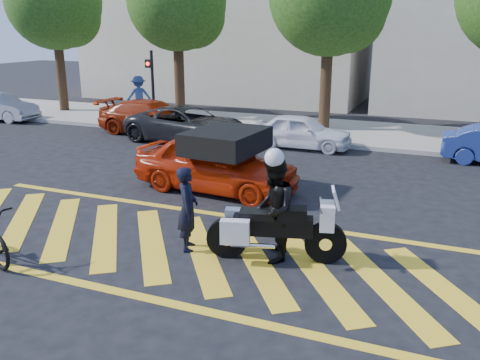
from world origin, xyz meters
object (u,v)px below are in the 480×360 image
at_px(red_convertible, 216,163).
at_px(parked_mid_left, 188,125).
at_px(police_motorcycle, 274,228).
at_px(officer_moto, 273,210).
at_px(parked_left, 153,117).
at_px(parked_mid_right, 301,131).
at_px(officer_bike, 188,209).

height_order(red_convertible, parked_mid_left, red_convertible).
xyz_separation_m(police_motorcycle, officer_moto, (-0.02, 0.01, 0.35)).
xyz_separation_m(parked_left, parked_mid_right, (6.10, -0.18, -0.07)).
xyz_separation_m(officer_moto, parked_mid_right, (-1.94, 8.83, -0.36)).
distance_m(officer_bike, police_motorcycle, 1.66).
relative_size(officer_moto, red_convertible, 0.45).
xyz_separation_m(officer_moto, red_convertible, (-2.66, 3.31, -0.23)).
relative_size(officer_bike, parked_left, 0.36).
bearing_deg(officer_moto, police_motorcycle, 44.60).
distance_m(police_motorcycle, officer_moto, 0.35).
xyz_separation_m(officer_bike, parked_mid_right, (-0.32, 9.01, -0.22)).
xyz_separation_m(officer_bike, officer_moto, (1.63, 0.18, 0.15)).
bearing_deg(officer_moto, officer_bike, -98.90).
height_order(officer_bike, parked_mid_left, officer_bike).
bearing_deg(police_motorcycle, parked_mid_right, 87.30).
distance_m(police_motorcycle, parked_mid_left, 10.23).
relative_size(red_convertible, parked_mid_left, 0.92).
bearing_deg(officer_bike, police_motorcycle, -107.30).
distance_m(officer_moto, parked_mid_left, 10.21).
xyz_separation_m(police_motorcycle, parked_left, (-8.06, 9.03, 0.05)).
bearing_deg(parked_left, parked_mid_right, -90.01).
bearing_deg(police_motorcycle, red_convertible, 113.68).
xyz_separation_m(police_motorcycle, red_convertible, (-2.68, 3.33, 0.13)).
xyz_separation_m(police_motorcycle, parked_mid_left, (-6.09, 8.22, 0.05)).
xyz_separation_m(police_motorcycle, parked_mid_right, (-1.96, 8.84, -0.01)).
relative_size(police_motorcycle, officer_moto, 1.29).
height_order(police_motorcycle, parked_mid_right, parked_mid_right).
height_order(officer_bike, officer_moto, officer_moto).
distance_m(parked_mid_left, parked_mid_right, 4.17).
bearing_deg(parked_mid_right, police_motorcycle, -167.58).
bearing_deg(officer_bike, red_convertible, -6.62).
distance_m(parked_left, parked_mid_left, 2.14).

